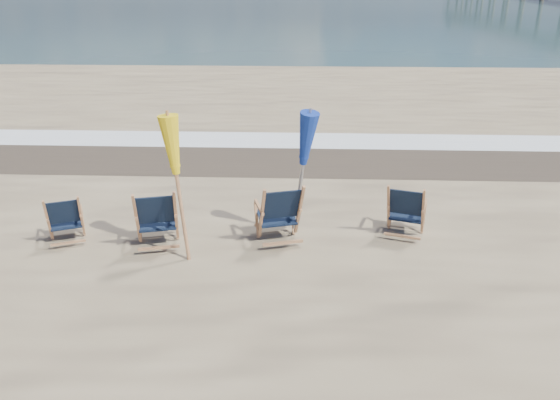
% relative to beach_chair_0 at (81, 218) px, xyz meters
% --- Properties ---
extents(surf_foam, '(200.00, 1.40, 0.01)m').
position_rel_beach_chair_0_xyz_m(surf_foam, '(3.17, 5.87, -0.44)').
color(surf_foam, silver).
rests_on(surf_foam, ground).
extents(wet_sand_strip, '(200.00, 2.60, 0.00)m').
position_rel_beach_chair_0_xyz_m(wet_sand_strip, '(3.17, 4.37, -0.44)').
color(wet_sand_strip, '#42362A').
rests_on(wet_sand_strip, ground).
extents(beach_chair_0, '(0.76, 0.80, 0.88)m').
position_rel_beach_chair_0_xyz_m(beach_chair_0, '(0.00, 0.00, 0.00)').
color(beach_chair_0, black).
rests_on(beach_chair_0, ground).
extents(beach_chair_1, '(0.83, 0.90, 1.06)m').
position_rel_beach_chair_0_xyz_m(beach_chair_1, '(1.56, -0.14, 0.09)').
color(beach_chair_1, black).
rests_on(beach_chair_1, ground).
extents(beach_chair_2, '(0.88, 0.94, 1.08)m').
position_rel_beach_chair_0_xyz_m(beach_chair_2, '(3.47, 0.11, 0.10)').
color(beach_chair_2, black).
rests_on(beach_chair_2, ground).
extents(beach_chair_3, '(0.81, 0.86, 0.98)m').
position_rel_beach_chair_0_xyz_m(beach_chair_3, '(5.43, 0.27, 0.05)').
color(beach_chair_3, black).
rests_on(beach_chair_3, ground).
extents(umbrella_yellow, '(0.30, 0.30, 2.21)m').
position_rel_beach_chair_0_xyz_m(umbrella_yellow, '(1.72, -0.46, 1.25)').
color(umbrella_yellow, '#AD764D').
rests_on(umbrella_yellow, ground).
extents(umbrella_blue, '(0.30, 0.30, 2.15)m').
position_rel_beach_chair_0_xyz_m(umbrella_blue, '(3.47, 0.32, 1.19)').
color(umbrella_blue, '#A5A5AD').
rests_on(umbrella_blue, ground).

